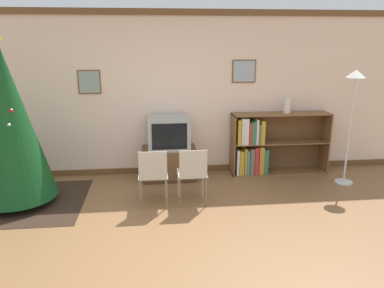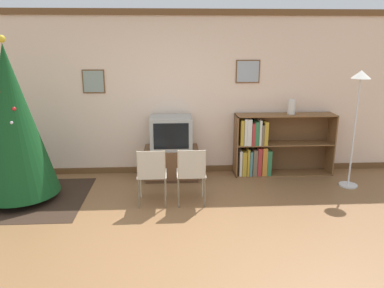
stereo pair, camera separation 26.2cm
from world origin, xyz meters
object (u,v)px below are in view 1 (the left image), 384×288
(tv_console, at_px, (169,163))
(standing_lamp, at_px, (353,98))
(folding_chair_right, at_px, (193,173))
(vase, at_px, (287,106))
(folding_chair_left, at_px, (153,174))
(bookshelf, at_px, (263,145))
(christmas_tree, at_px, (9,124))
(television, at_px, (169,133))

(tv_console, relative_size, standing_lamp, 0.49)
(folding_chair_right, bearing_deg, vase, 34.52)
(tv_console, xyz_separation_m, folding_chair_left, (-0.27, -1.07, 0.21))
(bookshelf, xyz_separation_m, vase, (0.40, 0.02, 0.67))
(christmas_tree, bearing_deg, bookshelf, 12.79)
(christmas_tree, distance_m, folding_chair_right, 2.55)
(tv_console, distance_m, folding_chair_right, 1.12)
(tv_console, relative_size, vase, 3.58)
(folding_chair_left, relative_size, folding_chair_right, 1.00)
(television, height_order, bookshelf, television)
(bookshelf, bearing_deg, folding_chair_right, -138.77)
(tv_console, relative_size, folding_chair_right, 1.07)
(television, distance_m, bookshelf, 1.63)
(television, relative_size, vase, 2.73)
(christmas_tree, xyz_separation_m, bookshelf, (3.77, 0.86, -0.65))
(tv_console, distance_m, bookshelf, 1.62)
(bookshelf, xyz_separation_m, standing_lamp, (1.18, -0.62, 0.89))
(folding_chair_left, bearing_deg, tv_console, 75.78)
(bookshelf, height_order, vase, vase)
(christmas_tree, relative_size, tv_console, 2.60)
(tv_console, height_order, bookshelf, bookshelf)
(television, bearing_deg, vase, 3.49)
(christmas_tree, height_order, vase, christmas_tree)
(christmas_tree, relative_size, bookshelf, 1.38)
(folding_chair_right, xyz_separation_m, vase, (1.73, 1.19, 0.69))
(folding_chair_left, xyz_separation_m, standing_lamp, (3.06, 0.55, 0.91))
(tv_console, xyz_separation_m, vase, (2.00, 0.12, 0.90))
(folding_chair_right, relative_size, vase, 3.34)
(television, distance_m, vase, 2.04)
(tv_console, xyz_separation_m, standing_lamp, (2.79, -0.52, 1.12))
(christmas_tree, height_order, folding_chair_right, christmas_tree)
(television, xyz_separation_m, folding_chair_right, (0.27, -1.07, -0.31))
(folding_chair_right, bearing_deg, tv_console, 104.22)
(folding_chair_left, bearing_deg, standing_lamp, 10.21)
(folding_chair_right, height_order, standing_lamp, standing_lamp)
(vase, bearing_deg, christmas_tree, -168.12)
(christmas_tree, height_order, television, christmas_tree)
(christmas_tree, bearing_deg, standing_lamp, 2.77)
(tv_console, bearing_deg, bookshelf, 3.52)
(folding_chair_left, height_order, bookshelf, bookshelf)
(christmas_tree, distance_m, standing_lamp, 4.96)
(television, distance_m, folding_chair_right, 1.14)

